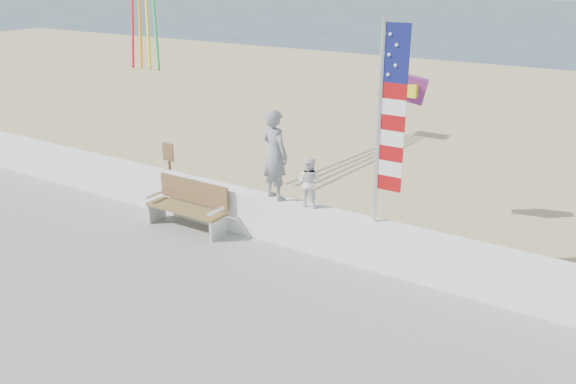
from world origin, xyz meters
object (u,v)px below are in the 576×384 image
object	(u,v)px
child	(309,182)
adult	(275,155)
flag	(386,116)
bench	(189,205)

from	to	relation	value
child	adult	bearing A→B (deg)	-5.69
child	flag	distance (m)	2.06
bench	adult	bearing A→B (deg)	13.66
bench	flag	distance (m)	4.74
adult	bench	size ratio (longest dim) A/B	0.98
adult	child	xyz separation A→B (m)	(0.76, 0.00, -0.40)
bench	child	bearing A→B (deg)	9.80
adult	flag	size ratio (longest dim) A/B	0.50
child	flag	bearing A→B (deg)	174.30
bench	flag	world-z (taller)	flag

